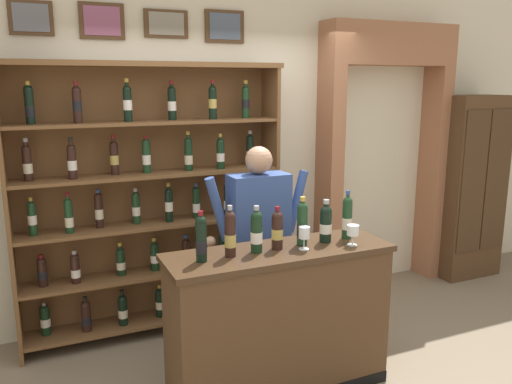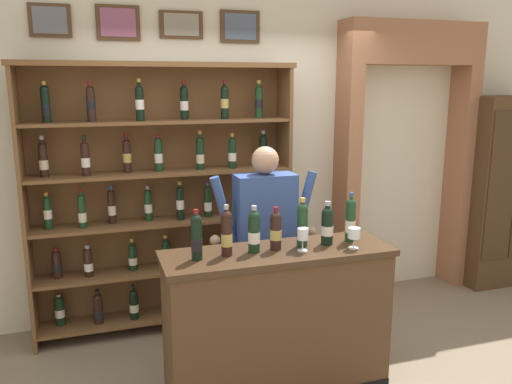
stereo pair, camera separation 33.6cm
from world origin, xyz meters
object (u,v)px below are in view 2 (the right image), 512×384
side_cabinet (498,192)px  tasting_bottle_chianti (227,233)px  wine_glass_right (354,234)px  tasting_bottle_super_tuscan (276,230)px  tasting_bottle_rosso (197,237)px  tasting_bottle_prosecco (350,220)px  wine_shelf (163,194)px  tasting_bottle_bianco (254,231)px  shopkeeper (265,227)px  tasting_counter (277,322)px  tasting_bottle_vin_santo (327,225)px  tasting_bottle_riserva (302,224)px  wine_glass_left (303,235)px

side_cabinet → tasting_bottle_chianti: 3.38m
wine_glass_right → tasting_bottle_super_tuscan: bearing=164.5°
tasting_bottle_rosso → tasting_bottle_prosecco: bearing=2.4°
tasting_bottle_super_tuscan → tasting_bottle_prosecco: (0.54, 0.01, 0.02)m
wine_shelf → tasting_bottle_chianti: (0.23, -1.20, -0.01)m
tasting_bottle_chianti → tasting_bottle_bianco: bearing=2.4°
tasting_bottle_prosecco → shopkeeper: bearing=128.7°
tasting_bottle_chianti → tasting_counter: bearing=-1.4°
tasting_bottle_rosso → wine_glass_right: tasting_bottle_rosso is taller
tasting_bottle_bianco → tasting_bottle_vin_santo: 0.52m
wine_shelf → side_cabinet: size_ratio=1.15×
shopkeeper → tasting_bottle_super_tuscan: (-0.11, -0.55, 0.14)m
tasting_bottle_rosso → tasting_bottle_prosecco: size_ratio=0.93×
wine_shelf → tasting_bottle_rosso: wine_shelf is taller
wine_shelf → tasting_counter: wine_shelf is taller
tasting_counter → shopkeeper: 0.76m
shopkeeper → wine_glass_right: 0.79m
tasting_bottle_prosecco → tasting_bottle_bianco: bearing=-178.3°
side_cabinet → wine_glass_right: bearing=-151.5°
side_cabinet → tasting_bottle_riserva: size_ratio=5.87×
tasting_counter → tasting_bottle_super_tuscan: (-0.01, 0.02, 0.63)m
wine_glass_left → tasting_bottle_prosecco: bearing=13.7°
tasting_bottle_super_tuscan → wine_glass_right: (0.49, -0.14, -0.03)m
tasting_counter → tasting_bottle_chianti: size_ratio=4.63×
tasting_bottle_vin_santo → wine_glass_right: (0.13, -0.14, -0.04)m
tasting_bottle_riserva → wine_glass_left: bearing=-110.8°
tasting_bottle_rosso → wine_glass_left: bearing=-4.1°
shopkeeper → tasting_bottle_chianti: size_ratio=4.92×
tasting_counter → tasting_bottle_super_tuscan: 0.63m
tasting_counter → tasting_bottle_prosecco: tasting_bottle_prosecco is taller
tasting_counter → tasting_bottle_riserva: size_ratio=4.59×
tasting_bottle_bianco → tasting_bottle_vin_santo: (0.52, 0.01, -0.01)m
tasting_bottle_bianco → wine_glass_left: size_ratio=2.00×
shopkeeper → tasting_bottle_vin_santo: (0.25, -0.55, 0.14)m
tasting_bottle_bianco → tasting_bottle_super_tuscan: size_ratio=1.07×
wine_glass_right → tasting_bottle_vin_santo: bearing=132.1°
side_cabinet → shopkeeper: bearing=-167.9°
side_cabinet → tasting_bottle_chianti: bearing=-160.1°
tasting_bottle_riserva → wine_glass_right: size_ratio=2.36×
wine_glass_right → tasting_counter: bearing=166.8°
shopkeeper → tasting_bottle_prosecco: size_ratio=4.72×
side_cabinet → tasting_bottle_super_tuscan: size_ratio=6.81×
wine_glass_right → tasting_bottle_prosecco: bearing=70.9°
wine_shelf → tasting_bottle_super_tuscan: bearing=-64.7°
shopkeeper → wine_glass_left: (0.04, -0.63, 0.11)m
shopkeeper → wine_glass_left: size_ratio=10.52×
tasting_bottle_rosso → wine_glass_right: (1.02, -0.10, -0.05)m
wine_shelf → tasting_bottle_prosecco: wine_shelf is taller
tasting_bottle_super_tuscan → tasting_bottle_riserva: size_ratio=0.86×
side_cabinet → tasting_bottle_prosecco: bearing=-153.9°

